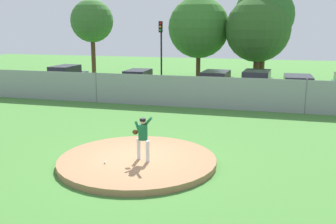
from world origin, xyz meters
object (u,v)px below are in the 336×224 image
object	(u,v)px
parked_car_burgundy	(215,84)
traffic_cone_orange	(84,92)
parked_car_white	(256,84)
parked_car_charcoal	(138,81)
parked_car_slate	(65,77)
baseball	(105,163)
parked_car_silver	(297,88)
pitcher_youth	(143,135)
traffic_light_near	(161,42)

from	to	relation	value
parked_car_burgundy	traffic_cone_orange	distance (m)	9.16
parked_car_burgundy	traffic_cone_orange	world-z (taller)	parked_car_burgundy
parked_car_white	parked_car_charcoal	bearing A→B (deg)	179.62
parked_car_slate	parked_car_white	world-z (taller)	parked_car_white
baseball	parked_car_burgundy	size ratio (longest dim) A/B	0.02
parked_car_burgundy	parked_car_silver	bearing A→B (deg)	-2.41
parked_car_charcoal	parked_car_slate	xyz separation A→B (m)	(-6.11, 0.13, 0.06)
parked_car_burgundy	parked_car_charcoal	bearing A→B (deg)	174.57
pitcher_youth	traffic_cone_orange	size ratio (longest dim) A/B	2.93
parked_car_white	parked_car_silver	bearing A→B (deg)	-15.31
baseball	parked_car_white	size ratio (longest dim) A/B	0.02
parked_car_slate	traffic_cone_orange	xyz separation A→B (m)	(3.16, -3.01, -0.57)
traffic_cone_orange	traffic_light_near	bearing A→B (deg)	63.42
parked_car_slate	traffic_cone_orange	bearing A→B (deg)	-43.58
pitcher_youth	traffic_light_near	xyz separation A→B (m)	(-4.92, 19.23, 2.37)
parked_car_burgundy	traffic_light_near	xyz separation A→B (m)	(-5.31, 4.75, 2.67)
parked_car_burgundy	parked_car_slate	bearing A→B (deg)	176.73
parked_car_slate	parked_car_silver	bearing A→B (deg)	-3.00
pitcher_youth	parked_car_slate	distance (m)	19.10
traffic_cone_orange	traffic_light_near	distance (m)	8.55
traffic_cone_orange	parked_car_charcoal	bearing A→B (deg)	44.30
parked_car_silver	traffic_light_near	size ratio (longest dim) A/B	0.90
parked_car_charcoal	traffic_light_near	xyz separation A→B (m)	(0.58, 4.19, 2.74)
pitcher_youth	traffic_light_near	size ratio (longest dim) A/B	0.31
parked_car_burgundy	traffic_cone_orange	xyz separation A→B (m)	(-8.84, -2.32, -0.57)
pitcher_youth	parked_car_silver	bearing A→B (deg)	67.86
pitcher_youth	traffic_light_near	world-z (taller)	traffic_light_near
parked_car_slate	parked_car_silver	xyz separation A→B (m)	(17.41, -0.91, -0.03)
pitcher_youth	parked_car_slate	bearing A→B (deg)	127.46
parked_car_charcoal	parked_car_silver	bearing A→B (deg)	-3.99
traffic_light_near	parked_car_charcoal	bearing A→B (deg)	-97.94
pitcher_youth	traffic_light_near	bearing A→B (deg)	104.35
baseball	parked_car_charcoal	xyz separation A→B (m)	(-4.36, 15.69, 0.52)
pitcher_youth	parked_car_silver	size ratio (longest dim) A/B	0.35
parked_car_slate	parked_car_charcoal	bearing A→B (deg)	-1.18
parked_car_charcoal	traffic_light_near	size ratio (longest dim) A/B	0.83
parked_car_white	traffic_light_near	world-z (taller)	traffic_light_near
pitcher_youth	parked_car_slate	size ratio (longest dim) A/B	0.35
parked_car_charcoal	traffic_cone_orange	size ratio (longest dim) A/B	7.78
parked_car_slate	traffic_light_near	world-z (taller)	traffic_light_near
baseball	traffic_light_near	xyz separation A→B (m)	(-3.77, 19.88, 3.26)
parked_car_silver	parked_car_white	world-z (taller)	parked_car_white
parked_car_slate	parked_car_silver	world-z (taller)	parked_car_slate
baseball	traffic_cone_orange	distance (m)	14.75
baseball	parked_car_charcoal	distance (m)	16.30
parked_car_charcoal	parked_car_slate	world-z (taller)	parked_car_slate
parked_car_silver	traffic_cone_orange	distance (m)	14.42
baseball	traffic_cone_orange	bearing A→B (deg)	119.71
parked_car_burgundy	baseball	bearing A→B (deg)	-95.78
baseball	pitcher_youth	bearing A→B (deg)	29.86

